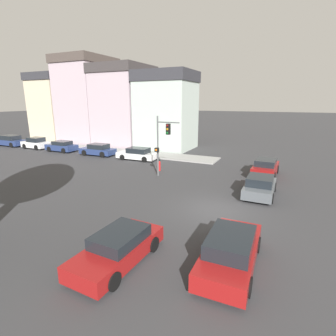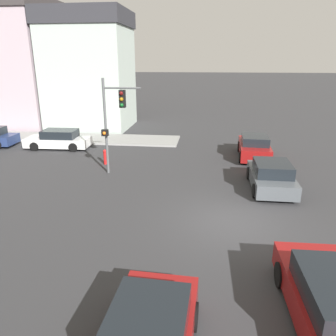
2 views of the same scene
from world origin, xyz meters
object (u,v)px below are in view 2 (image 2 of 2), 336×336
(crossing_car_2, at_px, (254,147))
(fire_hydrant, at_px, (105,156))
(traffic_signal, at_px, (113,114))
(parked_car_0, at_px, (59,140))
(crossing_car_1, at_px, (336,305))
(crossing_car_3, at_px, (271,176))

(crossing_car_2, bearing_deg, fire_hydrant, 108.02)
(traffic_signal, bearing_deg, parked_car_0, -130.61)
(crossing_car_1, xyz_separation_m, crossing_car_2, (14.36, 0.07, 0.02))
(crossing_car_2, height_order, parked_car_0, crossing_car_2)
(crossing_car_1, relative_size, crossing_car_2, 1.12)
(crossing_car_3, xyz_separation_m, parked_car_0, (6.13, 13.70, -0.03))
(parked_car_0, bearing_deg, crossing_car_3, 153.64)
(traffic_signal, relative_size, fire_hydrant, 5.63)
(crossing_car_3, xyz_separation_m, fire_hydrant, (2.90, 9.29, -0.18))
(crossing_car_3, bearing_deg, crossing_car_2, 1.67)
(crossing_car_1, height_order, crossing_car_3, crossing_car_1)
(traffic_signal, bearing_deg, fire_hydrant, -144.26)
(crossing_car_3, bearing_deg, parked_car_0, 65.98)
(crossing_car_2, bearing_deg, traffic_signal, 119.66)
(crossing_car_3, relative_size, fire_hydrant, 4.32)
(traffic_signal, height_order, crossing_car_1, traffic_signal)
(crossing_car_2, xyz_separation_m, parked_car_0, (0.72, 13.56, -0.08))
(crossing_car_2, height_order, crossing_car_3, crossing_car_2)
(crossing_car_1, bearing_deg, crossing_car_3, -1.73)
(crossing_car_2, xyz_separation_m, fire_hydrant, (-2.52, 9.14, -0.23))
(crossing_car_2, bearing_deg, crossing_car_1, -177.10)
(traffic_signal, height_order, crossing_car_2, traffic_signal)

